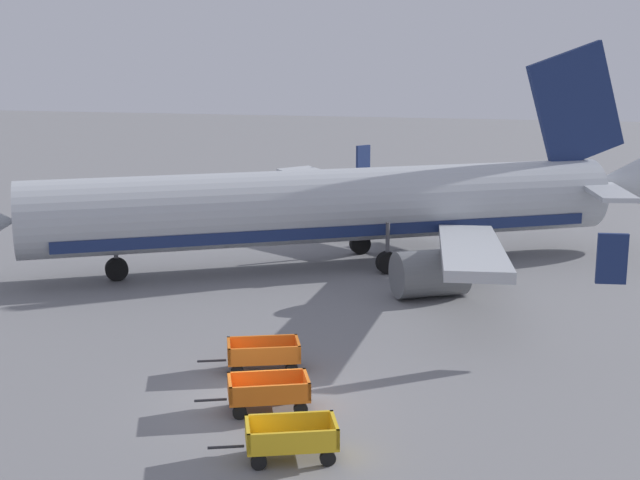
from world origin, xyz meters
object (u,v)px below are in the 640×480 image
baggage_cart_nearest (291,438)px  baggage_cart_third_in_row (263,354)px  baggage_cart_second_in_row (268,392)px  airplane (346,207)px

baggage_cart_nearest → baggage_cart_third_in_row: 6.92m
baggage_cart_nearest → baggage_cart_second_in_row: bearing=116.1°
baggage_cart_nearest → baggage_cart_second_in_row: 3.44m
baggage_cart_third_in_row → airplane: bearing=90.1°
airplane → baggage_cart_second_in_row: (1.14, -18.96, -2.45)m
baggage_cart_nearest → baggage_cart_third_in_row: bearing=112.2°
airplane → baggage_cart_third_in_row: bearing=-89.9°
airplane → baggage_cart_nearest: airplane is taller
baggage_cart_third_in_row → baggage_cart_second_in_row: bearing=-71.6°
baggage_cart_nearest → baggage_cart_third_in_row: same height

